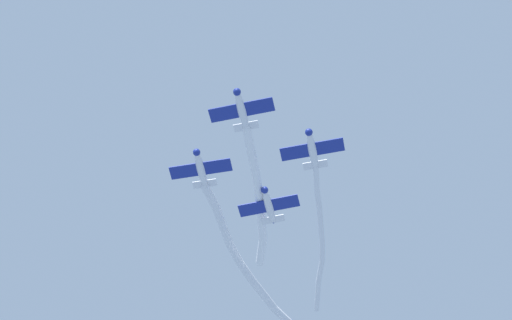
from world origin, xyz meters
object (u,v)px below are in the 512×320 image
object	(u,v)px
airplane_right_wing	(201,169)
airplane_slot	(269,205)
airplane_lead	(242,110)
airplane_left_wing	(312,149)

from	to	relation	value
airplane_right_wing	airplane_slot	xyz separation A→B (m)	(-8.10, -2.53, -0.50)
airplane_lead	airplane_slot	bearing A→B (deg)	178.78
airplane_right_wing	airplane_slot	world-z (taller)	airplane_right_wing
airplane_left_wing	airplane_slot	distance (m)	8.50
airplane_left_wing	airplane_slot	world-z (taller)	airplane_slot
airplane_slot	airplane_lead	bearing A→B (deg)	-0.52
airplane_lead	airplane_slot	world-z (taller)	airplane_lead
airplane_right_wing	airplane_left_wing	bearing A→B (deg)	86.41
airplane_lead	airplane_left_wing	distance (m)	8.50
airplane_left_wing	airplane_slot	xyz separation A→B (m)	(2.53, -8.11, 0.20)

